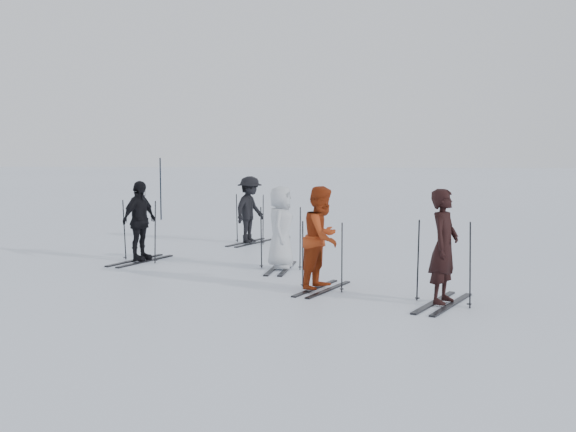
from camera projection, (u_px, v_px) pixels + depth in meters
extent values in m
plane|color=silver|center=(285.00, 274.00, 13.70)|extent=(120.00, 120.00, 0.00)
imported|color=black|center=(444.00, 248.00, 10.99)|extent=(0.66, 0.76, 1.75)
imported|color=#993211|center=(322.00, 239.00, 12.11)|extent=(0.95, 1.04, 1.72)
imported|color=#B8BEC3|center=(281.00, 229.00, 14.12)|extent=(0.59, 0.84, 1.61)
imported|color=black|center=(139.00, 222.00, 15.03)|extent=(0.77, 1.05, 1.66)
imported|color=black|center=(250.00, 211.00, 17.79)|extent=(1.01, 1.21, 1.63)
cylinder|color=black|center=(161.00, 189.00, 23.32)|extent=(0.05, 0.05, 2.00)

